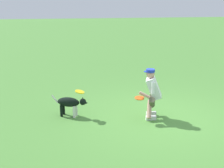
% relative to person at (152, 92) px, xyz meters
% --- Properties ---
extents(ground_plane, '(60.00, 60.00, 0.00)m').
position_rel_person_xyz_m(ground_plane, '(-0.30, 0.11, -0.70)').
color(ground_plane, '#4E8939').
extents(person, '(0.66, 0.66, 1.29)m').
position_rel_person_xyz_m(person, '(0.00, 0.00, 0.00)').
color(person, silver).
rests_on(person, ground_plane).
extents(dog, '(0.96, 0.46, 0.55)m').
position_rel_person_xyz_m(dog, '(2.07, -0.36, -0.33)').
color(dog, black).
rests_on(dog, ground_plane).
extents(frisbee_flying, '(0.33, 0.34, 0.10)m').
position_rel_person_xyz_m(frisbee_flying, '(1.82, -0.26, 0.00)').
color(frisbee_flying, yellow).
extents(frisbee_held, '(0.34, 0.34, 0.05)m').
position_rel_person_xyz_m(frisbee_held, '(0.36, 0.15, -0.09)').
color(frisbee_held, orange).
rests_on(frisbee_held, person).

